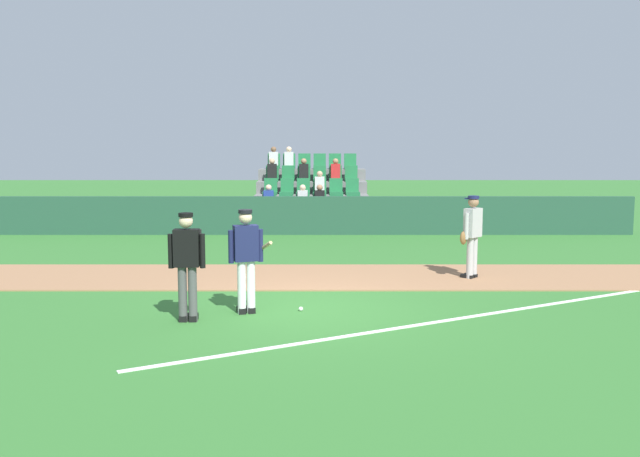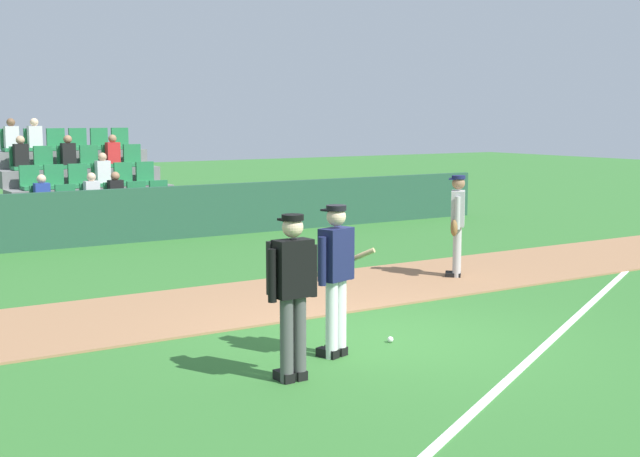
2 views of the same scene
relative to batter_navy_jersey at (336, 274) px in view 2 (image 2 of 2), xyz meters
The scene contains 9 objects.
ground_plane 1.40m from the batter_navy_jersey, 21.19° to the left, with size 80.00×80.00×0.00m, color #33702D.
infield_dirt_path 3.38m from the batter_navy_jersey, 73.02° to the left, with size 28.00×2.78×0.03m, color #9E704C.
foul_line_chalk 4.07m from the batter_navy_jersey, ahead, with size 12.00×0.10×0.01m, color white.
dugout_fence 9.96m from the batter_navy_jersey, 84.54° to the left, with size 20.00×0.16×1.19m, color #234C38.
stadium_bleachers 12.25m from the batter_navy_jersey, 85.64° to the left, with size 3.90×3.80×2.70m.
batter_navy_jersey is the anchor object (origin of this frame).
umpire_home_plate 1.03m from the batter_navy_jersey, 150.16° to the right, with size 0.59×0.31×1.76m.
runner_grey_jersey 5.29m from the batter_navy_jersey, 33.42° to the left, with size 0.55×0.51×1.76m.
baseball 1.31m from the batter_navy_jersey, ahead, with size 0.07×0.07×0.07m, color white.
Camera 2 is at (-6.31, -8.42, 2.77)m, focal length 48.36 mm.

